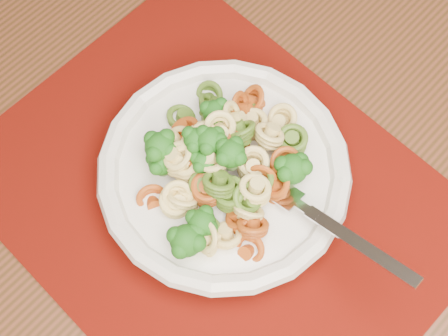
% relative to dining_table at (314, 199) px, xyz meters
% --- Properties ---
extents(dining_table, '(1.70, 1.38, 0.72)m').
position_rel_dining_table_xyz_m(dining_table, '(0.00, 0.00, 0.00)').
color(dining_table, '#592B19').
rests_on(dining_table, ground).
extents(placemat, '(0.52, 0.47, 0.00)m').
position_rel_dining_table_xyz_m(placemat, '(-0.08, -0.07, 0.09)').
color(placemat, '#540703').
rests_on(placemat, dining_table).
extents(pasta_bowl, '(0.23, 0.23, 0.04)m').
position_rel_dining_table_xyz_m(pasta_bowl, '(-0.08, -0.06, 0.12)').
color(pasta_bowl, silver).
rests_on(pasta_bowl, placemat).
extents(pasta_broccoli_heap, '(0.20, 0.20, 0.06)m').
position_rel_dining_table_xyz_m(pasta_broccoli_heap, '(-0.08, -0.06, 0.14)').
color(pasta_broccoli_heap, '#DEC16E').
rests_on(pasta_broccoli_heap, pasta_bowl).
extents(fork, '(0.18, 0.09, 0.08)m').
position_rel_dining_table_xyz_m(fork, '(-0.02, -0.06, 0.14)').
color(fork, silver).
rests_on(fork, pasta_bowl).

